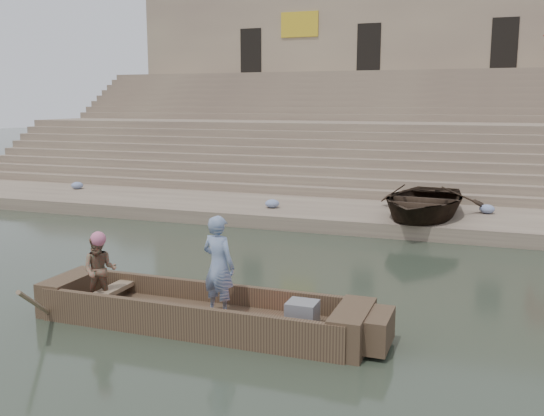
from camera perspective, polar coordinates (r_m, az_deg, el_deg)
The scene contains 13 objects.
ground at distance 11.64m, azimuth -4.74°, elevation -8.31°, with size 120.00×120.00×0.00m, color #253024.
lower_landing at distance 18.94m, azimuth 5.37°, elevation -0.55°, with size 32.00×4.00×0.40m, color gray.
mid_landing at distance 26.05m, azimuth 9.59°, elevation 4.89°, with size 32.00×3.00×2.80m, color gray.
upper_landing at distance 32.88m, azimuth 11.89°, elevation 7.95°, with size 32.00×3.00×5.20m, color gray.
ghat_steps at distance 27.68m, azimuth 10.25°, elevation 5.99°, with size 32.00×11.00×5.20m.
building_wall at distance 36.88m, azimuth 12.97°, elevation 12.77°, with size 32.00×5.07×11.20m.
main_rowboat at distance 10.19m, azimuth -6.83°, elevation -10.41°, with size 5.00×1.30×0.22m, color brown.
rowboat_trim at distance 10.03m, azimuth -5.80°, elevation -9.53°, with size 6.04×2.63×1.88m.
standing_man at distance 9.80m, azimuth -5.07°, elevation -5.45°, with size 0.60×0.40×1.65m, color navy.
rowing_man at distance 10.74m, azimuth -15.96°, elevation -5.67°, with size 0.59×0.46×1.21m, color #287853.
television at distance 9.47m, azimuth 2.82°, elevation -9.97°, with size 0.46×0.42×0.40m.
beached_rowboat at distance 17.75m, azimuth 14.05°, elevation 0.65°, with size 3.19×4.46×0.92m, color #2D2116.
cloth_bundles at distance 19.81m, azimuth -0.99°, elevation 0.93°, with size 15.10×1.82×0.26m.
Camera 1 is at (4.65, -10.03, 3.65)m, focal length 39.86 mm.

